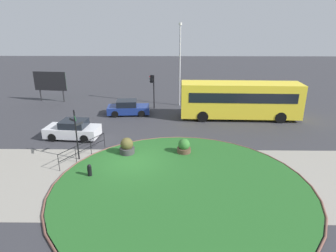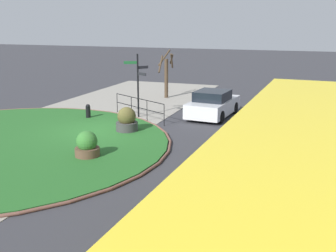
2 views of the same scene
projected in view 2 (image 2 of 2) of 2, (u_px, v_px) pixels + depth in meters
ground at (99, 132)px, 19.13m from camera, size 120.00×120.00×0.00m
sidewalk_paving at (62, 129)px, 19.80m from camera, size 32.00×7.98×0.02m
grass_island at (1, 144)px, 17.20m from camera, size 14.04×14.04×0.10m
grass_kerb_ring at (1, 144)px, 17.20m from camera, size 14.35×14.35×0.11m
signpost_directional at (138, 81)px, 21.67m from camera, size 0.80×1.27×3.40m
bollard_foreground at (88, 112)px, 21.62m from camera, size 0.25×0.25×0.81m
railing_grass_edge at (139, 106)px, 21.68m from camera, size 2.01×3.62×1.10m
bus_yellow at (298, 202)px, 7.59m from camera, size 10.85×2.84×3.34m
car_near_lane at (213, 104)px, 22.17m from camera, size 4.20×2.22×1.44m
car_far_lane at (336, 130)px, 17.04m from camera, size 4.14×2.13×1.42m
planter_near_signpost at (127, 121)px, 18.98m from camera, size 1.01×1.01×1.21m
planter_kerbside at (87, 146)px, 15.41m from camera, size 0.94×0.94×1.07m
street_tree_bare at (166, 74)px, 27.44m from camera, size 1.11×1.19×3.21m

